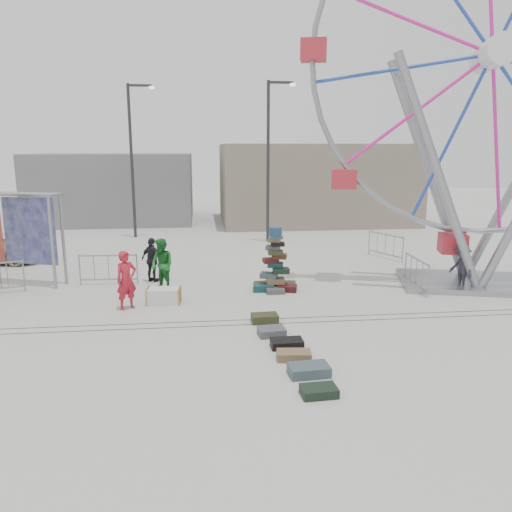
{
  "coord_description": "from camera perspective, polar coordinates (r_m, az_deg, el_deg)",
  "views": [
    {
      "loc": [
        -0.47,
        -12.35,
        4.77
      ],
      "look_at": [
        1.15,
        2.05,
        1.62
      ],
      "focal_mm": 35.0,
      "sensor_mm": 36.0,
      "label": 1
    }
  ],
  "objects": [
    {
      "name": "pedestrian_black",
      "position": [
        18.39,
        -11.76,
        -0.43
      ],
      "size": [
        1.0,
        0.87,
        1.61
      ],
      "primitive_type": "imported",
      "rotation": [
        0.0,
        0.0,
        2.53
      ],
      "color": "black",
      "rests_on": "ground"
    },
    {
      "name": "building_right",
      "position": [
        33.28,
        6.62,
        8.27
      ],
      "size": [
        12.0,
        8.0,
        5.0
      ],
      "primitive_type": "cube",
      "color": "gray",
      "rests_on": "ground"
    },
    {
      "name": "barricade_wheel_front",
      "position": [
        17.97,
        17.84,
        -1.91
      ],
      "size": [
        0.17,
        2.0,
        1.1
      ],
      "primitive_type": null,
      "rotation": [
        0.0,
        0.0,
        1.54
      ],
      "color": "gray",
      "rests_on": "ground"
    },
    {
      "name": "suitcase_tower",
      "position": [
        17.02,
        2.18,
        -1.89
      ],
      "size": [
        1.58,
        1.35,
        2.17
      ],
      "rotation": [
        0.0,
        0.0,
        -0.14
      ],
      "color": "#174145",
      "rests_on": "ground"
    },
    {
      "name": "track_line_far",
      "position": [
        14.18,
        -4.19,
        -7.39
      ],
      "size": [
        40.0,
        0.04,
        0.01
      ],
      "primitive_type": "cube",
      "color": "#47443F",
      "rests_on": "ground"
    },
    {
      "name": "track_line_near",
      "position": [
        13.81,
        -4.12,
        -7.95
      ],
      "size": [
        40.0,
        0.04,
        0.01
      ],
      "primitive_type": "cube",
      "color": "#47443F",
      "rests_on": "ground"
    },
    {
      "name": "ground",
      "position": [
        13.25,
        -4.01,
        -8.86
      ],
      "size": [
        90.0,
        90.0,
        0.0
      ],
      "primitive_type": "plane",
      "color": "#9E9E99",
      "rests_on": "ground"
    },
    {
      "name": "pedestrian_grey",
      "position": [
        18.31,
        22.41,
        -1.22
      ],
      "size": [
        0.79,
        1.12,
        1.58
      ],
      "primitive_type": "imported",
      "rotation": [
        0.0,
        0.0,
        -1.36
      ],
      "color": "#272734",
      "rests_on": "ground"
    },
    {
      "name": "row_case_2",
      "position": [
        12.36,
        3.55,
        -9.94
      ],
      "size": [
        0.78,
        0.49,
        0.2
      ],
      "primitive_type": "cube",
      "rotation": [
        0.0,
        0.0,
        0.01
      ],
      "color": "black",
      "rests_on": "ground"
    },
    {
      "name": "building_left",
      "position": [
        34.89,
        -15.68,
        7.59
      ],
      "size": [
        10.0,
        8.0,
        4.4
      ],
      "primitive_type": "cube",
      "color": "gray",
      "rests_on": "ground"
    },
    {
      "name": "row_case_5",
      "position": [
        10.21,
        7.21,
        -15.07
      ],
      "size": [
        0.73,
        0.51,
        0.19
      ],
      "primitive_type": "cube",
      "rotation": [
        0.0,
        0.0,
        0.06
      ],
      "color": "black",
      "rests_on": "ground"
    },
    {
      "name": "row_case_4",
      "position": [
        11.0,
        6.07,
        -12.83
      ],
      "size": [
        0.9,
        0.6,
        0.23
      ],
      "primitive_type": "cube",
      "rotation": [
        0.0,
        0.0,
        0.07
      ],
      "color": "#40535C",
      "rests_on": "ground"
    },
    {
      "name": "steamer_trunk",
      "position": [
        15.89,
        -10.49,
        -4.5
      ],
      "size": [
        1.07,
        0.68,
        0.48
      ],
      "primitive_type": "cube",
      "rotation": [
        0.0,
        0.0,
        -0.08
      ],
      "color": "silver",
      "rests_on": "ground"
    },
    {
      "name": "lamp_post_right",
      "position": [
        25.6,
        1.6,
        11.62
      ],
      "size": [
        1.41,
        0.25,
        8.0
      ],
      "color": "#2D2D30",
      "rests_on": "ground"
    },
    {
      "name": "row_case_3",
      "position": [
        11.72,
        4.35,
        -11.25
      ],
      "size": [
        0.82,
        0.52,
        0.2
      ],
      "primitive_type": "cube",
      "rotation": [
        0.0,
        0.0,
        -0.1
      ],
      "color": "brown",
      "rests_on": "ground"
    },
    {
      "name": "ferris_wheel",
      "position": [
        18.8,
        25.14,
        17.14
      ],
      "size": [
        11.45,
        4.0,
        13.66
      ],
      "rotation": [
        0.0,
        0.0,
        -0.25
      ],
      "color": "gray",
      "rests_on": "ground"
    },
    {
      "name": "lamp_post_left",
      "position": [
        27.57,
        -13.87,
        11.32
      ],
      "size": [
        1.41,
        0.25,
        8.0
      ],
      "color": "#2D2D30",
      "rests_on": "ground"
    },
    {
      "name": "row_case_0",
      "position": [
        14.02,
        1.0,
        -7.11
      ],
      "size": [
        0.75,
        0.5,
        0.23
      ],
      "primitive_type": "cube",
      "rotation": [
        0.0,
        0.0,
        0.04
      ],
      "color": "#33371B",
      "rests_on": "ground"
    },
    {
      "name": "banner_scaffold",
      "position": [
        19.69,
        -27.07,
        4.14
      ],
      "size": [
        4.49,
        2.18,
        3.25
      ],
      "rotation": [
        0.0,
        0.0,
        -0.33
      ],
      "color": "gray",
      "rests_on": "ground"
    },
    {
      "name": "barricade_dummy_c",
      "position": [
        18.44,
        -16.5,
        -1.47
      ],
      "size": [
        2.0,
        0.18,
        1.1
      ],
      "primitive_type": null,
      "rotation": [
        0.0,
        0.0,
        -0.04
      ],
      "color": "gray",
      "rests_on": "ground"
    },
    {
      "name": "barricade_wheel_back",
      "position": [
        22.69,
        14.56,
        1.15
      ],
      "size": [
        0.95,
        1.85,
        1.1
      ],
      "primitive_type": null,
      "rotation": [
        0.0,
        0.0,
        -1.13
      ],
      "color": "gray",
      "rests_on": "ground"
    },
    {
      "name": "pedestrian_green",
      "position": [
        17.16,
        -10.67,
        -1.0
      ],
      "size": [
        1.1,
        1.09,
        1.79
      ],
      "primitive_type": "imported",
      "rotation": [
        0.0,
        0.0,
        -0.77
      ],
      "color": "#1A6A25",
      "rests_on": "ground"
    },
    {
      "name": "row_case_1",
      "position": [
        13.09,
        1.8,
        -8.62
      ],
      "size": [
        0.73,
        0.59,
        0.2
      ],
      "primitive_type": "cube",
      "rotation": [
        0.0,
        0.0,
        0.1
      ],
      "color": "#505257",
      "rests_on": "ground"
    },
    {
      "name": "pedestrian_red",
      "position": [
        15.43,
        -14.59,
        -2.69
      ],
      "size": [
        0.78,
        0.72,
        1.78
      ],
      "primitive_type": "imported",
      "rotation": [
        0.0,
        0.0,
        0.59
      ],
      "color": "#B41928",
      "rests_on": "ground"
    }
  ]
}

